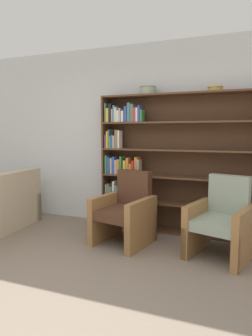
{
  "coord_description": "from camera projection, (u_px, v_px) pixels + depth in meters",
  "views": [
    {
      "loc": [
        1.37,
        -1.88,
        1.44
      ],
      "look_at": [
        -0.13,
        1.97,
        0.95
      ],
      "focal_mm": 32.0,
      "sensor_mm": 36.0,
      "label": 1
    }
  ],
  "objects": [
    {
      "name": "bowl_olive",
      "position": [
        215.0,
        88.0,
        3.94
      ],
      "size": [
        0.2,
        0.2,
        0.07
      ],
      "color": "tan",
      "rests_on": "bookshelf"
    },
    {
      "name": "bowl_cream",
      "position": [
        148.0,
        90.0,
        4.28
      ],
      "size": [
        0.25,
        0.25,
        0.12
      ],
      "color": "gray",
      "rests_on": "bookshelf"
    },
    {
      "name": "wall_back",
      "position": [
        147.0,
        137.0,
        4.56
      ],
      "size": [
        12.0,
        0.06,
        2.75
      ],
      "color": "silver",
      "rests_on": "ground"
    },
    {
      "name": "armchair_leather",
      "position": [
        125.0,
        212.0,
        3.92
      ],
      "size": [
        0.76,
        0.8,
        0.93
      ],
      "rotation": [
        0.0,
        0.0,
        2.94
      ],
      "color": "olive",
      "rests_on": "ground"
    },
    {
      "name": "armchair_cushioned",
      "position": [
        222.0,
        222.0,
        3.48
      ],
      "size": [
        0.81,
        0.83,
        0.93
      ],
      "rotation": [
        0.0,
        0.0,
        2.85
      ],
      "color": "olive",
      "rests_on": "ground"
    },
    {
      "name": "bookshelf",
      "position": [
        165.0,
        164.0,
        4.32
      ],
      "size": [
        2.34,
        0.3,
        1.98
      ],
      "color": "brown",
      "rests_on": "ground"
    },
    {
      "name": "ground_plane",
      "position": [
        52.0,
        313.0,
        2.4
      ],
      "size": [
        24.0,
        24.0,
        0.0
      ],
      "primitive_type": "plane",
      "color": "#7A6B5B"
    }
  ]
}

